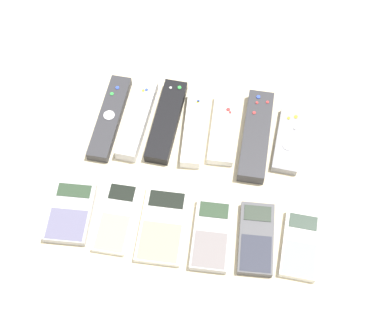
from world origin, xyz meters
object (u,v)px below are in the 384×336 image
object	(u,v)px
remote_2	(167,121)
calculator_5	(300,245)
remote_0	(110,117)
calculator_1	(117,217)
calculator_2	(163,225)
remote_5	(256,135)
remote_6	(289,140)
calculator_4	(256,238)
remote_3	(194,128)
calculator_0	(71,212)
remote_4	(224,129)
remote_1	(137,119)
calculator_3	(211,235)

from	to	relation	value
remote_2	calculator_5	size ratio (longest dim) A/B	1.51
remote_0	calculator_1	distance (m)	0.23
calculator_2	remote_5	bearing A→B (deg)	53.82
remote_6	calculator_5	distance (m)	0.23
remote_6	calculator_4	world-z (taller)	remote_6
calculator_2	calculator_4	world-z (taller)	calculator_4
remote_3	remote_6	xyz separation A→B (m)	(0.20, 0.00, -0.00)
remote_3	calculator_0	world-z (taller)	remote_3
calculator_1	calculator_5	distance (m)	0.36
remote_0	remote_4	bearing A→B (deg)	4.14
remote_6	calculator_4	xyz separation A→B (m)	(-0.05, -0.23, -0.00)
remote_1	remote_3	world-z (taller)	remote_1
calculator_3	calculator_4	size ratio (longest dim) A/B	0.99
remote_2	remote_1	bearing A→B (deg)	-171.06
calculator_0	remote_6	bearing A→B (deg)	26.24
remote_1	remote_4	size ratio (longest dim) A/B	1.15
remote_6	calculator_2	size ratio (longest dim) A/B	1.00
remote_6	calculator_1	distance (m)	0.39
calculator_2	calculator_3	size ratio (longest dim) A/B	1.08
remote_5	calculator_5	bearing A→B (deg)	-64.26
remote_0	calculator_5	size ratio (longest dim) A/B	1.57
calculator_3	calculator_1	bearing A→B (deg)	175.14
remote_5	calculator_1	xyz separation A→B (m)	(-0.25, -0.23, -0.01)
calculator_1	calculator_2	world-z (taller)	calculator_2
calculator_3	calculator_4	bearing A→B (deg)	2.16
remote_1	calculator_0	distance (m)	0.25
remote_3	remote_5	world-z (taller)	remote_5
remote_2	calculator_4	bearing A→B (deg)	-44.91
remote_3	calculator_2	xyz separation A→B (m)	(-0.03, -0.23, -0.00)
calculator_4	calculator_3	bearing A→B (deg)	-179.00
remote_0	calculator_3	distance (m)	0.35
remote_0	calculator_0	size ratio (longest dim) A/B	1.61
calculator_0	calculator_3	world-z (taller)	same
calculator_1	remote_4	bearing A→B (deg)	52.49
remote_2	calculator_2	world-z (taller)	remote_2
remote_2	calculator_0	size ratio (longest dim) A/B	1.55
remote_3	calculator_3	distance (m)	0.24
calculator_4	remote_1	bearing A→B (deg)	137.36
remote_2	remote_5	xyz separation A→B (m)	(0.19, -0.01, 0.00)
remote_2	calculator_4	xyz separation A→B (m)	(0.22, -0.24, -0.00)
remote_1	remote_6	size ratio (longest dim) A/B	1.26
calculator_2	calculator_5	xyz separation A→B (m)	(0.27, 0.00, 0.00)
remote_3	calculator_4	world-z (taller)	remote_3
remote_2	calculator_2	xyz separation A→B (m)	(0.03, -0.24, -0.00)
remote_4	remote_6	distance (m)	0.14
remote_6	remote_0	bearing A→B (deg)	-176.07
calculator_4	calculator_5	distance (m)	0.08
remote_4	calculator_1	xyz separation A→B (m)	(-0.18, -0.23, -0.00)
remote_4	calculator_3	size ratio (longest dim) A/B	1.18
remote_3	calculator_3	world-z (taller)	remote_3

